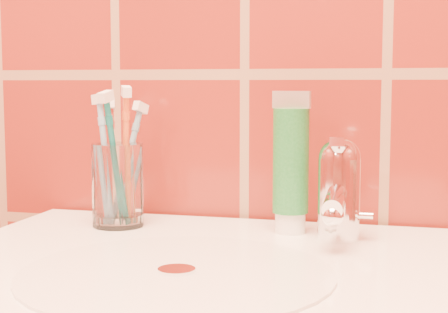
# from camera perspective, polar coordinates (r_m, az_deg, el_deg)

# --- Properties ---
(glass_tumbler) EXTENTS (0.08, 0.08, 0.10)m
(glass_tumbler) POSITION_cam_1_polar(r_m,az_deg,el_deg) (0.87, -8.81, -2.36)
(glass_tumbler) COLOR white
(glass_tumbler) RESTS_ON pedestal_sink
(toothpaste_tube) EXTENTS (0.05, 0.04, 0.17)m
(toothpaste_tube) POSITION_cam_1_polar(r_m,az_deg,el_deg) (0.82, 5.57, -0.88)
(toothpaste_tube) COLOR white
(toothpaste_tube) RESTS_ON pedestal_sink
(faucet) EXTENTS (0.05, 0.11, 0.12)m
(faucet) POSITION_cam_1_polar(r_m,az_deg,el_deg) (0.79, 9.51, -2.41)
(faucet) COLOR white
(faucet) RESTS_ON pedestal_sink
(toothbrush_0) EXTENTS (0.09, 0.13, 0.18)m
(toothbrush_0) POSITION_cam_1_polar(r_m,az_deg,el_deg) (0.89, -8.04, -0.55)
(toothbrush_0) COLOR #6897B8
(toothbrush_0) RESTS_ON glass_tumbler
(toothbrush_1) EXTENTS (0.05, 0.10, 0.19)m
(toothbrush_1) POSITION_cam_1_polar(r_m,az_deg,el_deg) (0.85, -9.03, -0.38)
(toothbrush_1) COLOR #0C6768
(toothbrush_1) RESTS_ON glass_tumbler
(toothbrush_2) EXTENTS (0.07, 0.08, 0.19)m
(toothbrush_2) POSITION_cam_1_polar(r_m,az_deg,el_deg) (0.86, -8.16, -0.11)
(toothbrush_2) COLOR #DE5D27
(toothbrush_2) RESTS_ON glass_tumbler
(toothbrush_3) EXTENTS (0.08, 0.07, 0.18)m
(toothbrush_3) POSITION_cam_1_polar(r_m,az_deg,el_deg) (0.87, -9.78, -0.34)
(toothbrush_3) COLOR #7AAED9
(toothbrush_3) RESTS_ON glass_tumbler
(toothbrush_4) EXTENTS (0.07, 0.11, 0.18)m
(toothbrush_4) POSITION_cam_1_polar(r_m,az_deg,el_deg) (0.89, -9.37, -0.47)
(toothbrush_4) COLOR #B93127
(toothbrush_4) RESTS_ON glass_tumbler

